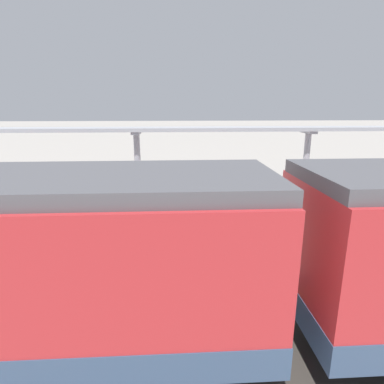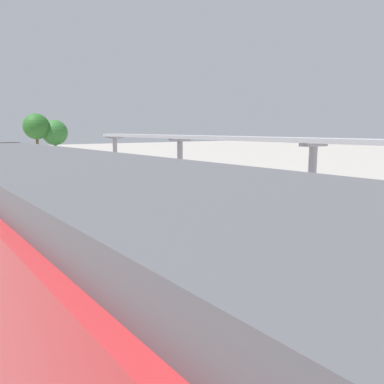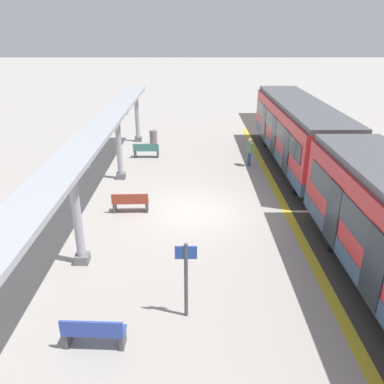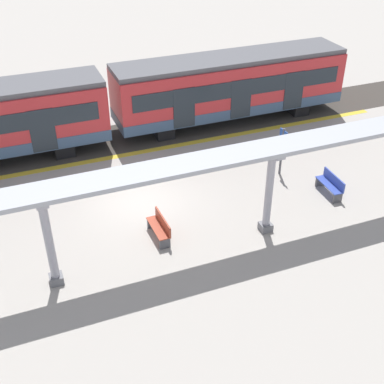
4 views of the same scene
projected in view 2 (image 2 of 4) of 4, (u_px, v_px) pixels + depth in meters
name	position (u px, v px, depth m)	size (l,w,h in m)	color
ground_plane	(160.00, 234.00, 14.35)	(176.00, 176.00, 0.00)	#A29C94
tactile_edge_strip	(53.00, 255.00, 12.02)	(0.36, 28.56, 0.01)	gold
train_near_carriage	(55.00, 264.00, 5.88)	(2.65, 12.19, 3.48)	red
canopy_pillar_second	(311.00, 192.00, 13.17)	(1.10, 0.44, 3.42)	slate
canopy_pillar_third	(180.00, 172.00, 19.28)	(1.10, 0.44, 3.42)	slate
canopy_pillar_fourth	(115.00, 163.00, 25.00)	(1.10, 0.44, 3.42)	slate
canopy_beam	(232.00, 138.00, 16.02)	(1.20, 22.87, 0.16)	#A8AAB2
bench_near_end	(124.00, 191.00, 21.67)	(1.52, 0.51, 0.86)	#3248A8
bench_far_end	(213.00, 213.00, 15.87)	(1.51, 0.48, 0.86)	#9A3B26
platform_info_sign	(95.00, 180.00, 19.33)	(0.56, 0.10, 2.20)	#4C4C51
passenger_waiting_near_edge	(184.00, 275.00, 7.74)	(0.38, 0.50, 1.57)	#32487D
tree_left_background	(36.00, 127.00, 45.83)	(3.06, 3.06, 5.73)	brown
tree_centre_background	(55.00, 133.00, 47.39)	(3.11, 3.11, 5.02)	brown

